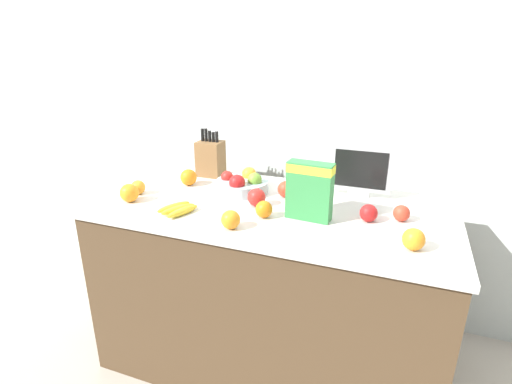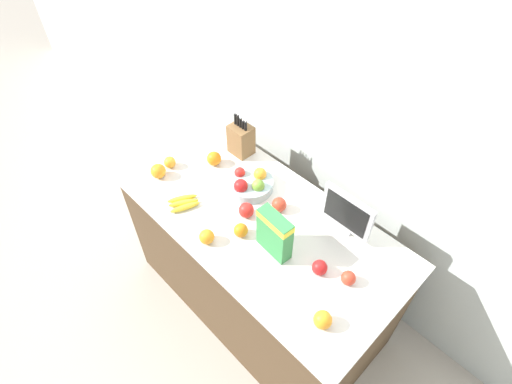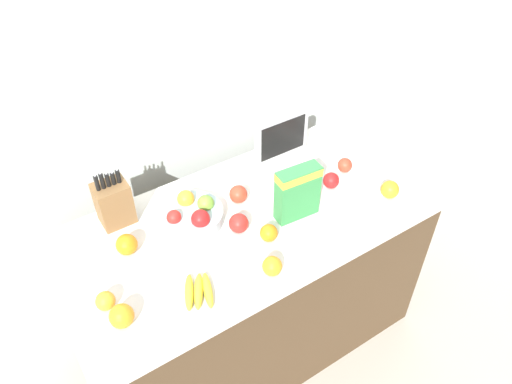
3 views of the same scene
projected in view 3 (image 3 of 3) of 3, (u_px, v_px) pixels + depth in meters
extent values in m
plane|color=#B2A899|center=(249.00, 334.00, 2.73)|extent=(14.00, 14.00, 0.00)
cube|color=silver|center=(173.00, 74.00, 2.25)|extent=(9.00, 0.06, 2.60)
cube|color=#4C3823|center=(248.00, 286.00, 2.45)|extent=(1.61, 0.77, 0.86)
cube|color=beige|center=(247.00, 222.00, 2.15)|extent=(1.64, 0.80, 0.03)
cube|color=brown|center=(114.00, 203.00, 2.08)|extent=(0.14, 0.12, 0.20)
cylinder|color=black|center=(97.00, 183.00, 1.97)|extent=(0.02, 0.02, 0.07)
cube|color=silver|center=(94.00, 173.00, 1.94)|extent=(0.01, 0.00, 0.03)
cylinder|color=black|center=(102.00, 181.00, 1.98)|extent=(0.02, 0.02, 0.07)
cube|color=silver|center=(100.00, 172.00, 1.95)|extent=(0.01, 0.00, 0.02)
cylinder|color=black|center=(108.00, 180.00, 1.99)|extent=(0.02, 0.02, 0.06)
cube|color=silver|center=(105.00, 171.00, 1.96)|extent=(0.01, 0.00, 0.03)
cylinder|color=black|center=(113.00, 179.00, 2.00)|extent=(0.02, 0.02, 0.05)
cube|color=silver|center=(111.00, 171.00, 1.98)|extent=(0.01, 0.00, 0.02)
cylinder|color=black|center=(118.00, 176.00, 2.01)|extent=(0.02, 0.02, 0.06)
cube|color=silver|center=(116.00, 168.00, 1.98)|extent=(0.01, 0.00, 0.03)
cube|color=#B7B7BC|center=(281.00, 158.00, 2.44)|extent=(0.10, 0.03, 0.03)
cube|color=#B7B7BC|center=(282.00, 137.00, 2.36)|extent=(0.29, 0.02, 0.22)
cube|color=black|center=(283.00, 138.00, 2.35)|extent=(0.25, 0.00, 0.18)
cube|color=#338442|center=(297.00, 193.00, 2.08)|extent=(0.19, 0.08, 0.25)
cube|color=yellow|center=(299.00, 175.00, 2.02)|extent=(0.20, 0.09, 0.04)
cylinder|color=#99B2B7|center=(192.00, 216.00, 2.12)|extent=(0.27, 0.27, 0.06)
sphere|color=#6B9E33|center=(206.00, 203.00, 2.12)|extent=(0.07, 0.07, 0.07)
sphere|color=orange|center=(186.00, 199.00, 2.14)|extent=(0.08, 0.08, 0.08)
sphere|color=red|center=(174.00, 217.00, 2.06)|extent=(0.06, 0.06, 0.06)
sphere|color=red|center=(201.00, 219.00, 2.05)|extent=(0.08, 0.08, 0.08)
ellipsoid|color=yellow|center=(208.00, 290.00, 1.84)|extent=(0.09, 0.17, 0.03)
ellipsoid|color=yellow|center=(198.00, 291.00, 1.84)|extent=(0.11, 0.16, 0.03)
ellipsoid|color=yellow|center=(189.00, 292.00, 1.84)|extent=(0.11, 0.16, 0.03)
sphere|color=red|center=(239.00, 223.00, 2.07)|extent=(0.08, 0.08, 0.08)
sphere|color=red|center=(238.00, 194.00, 2.20)|extent=(0.08, 0.08, 0.08)
sphere|color=red|center=(331.00, 181.00, 2.28)|extent=(0.07, 0.07, 0.07)
sphere|color=red|center=(345.00, 165.00, 2.37)|extent=(0.07, 0.07, 0.07)
sphere|color=orange|center=(272.00, 266.00, 1.90)|extent=(0.08, 0.08, 0.08)
sphere|color=orange|center=(269.00, 233.00, 2.03)|extent=(0.07, 0.07, 0.07)
sphere|color=orange|center=(122.00, 316.00, 1.73)|extent=(0.09, 0.09, 0.09)
sphere|color=orange|center=(127.00, 244.00, 1.98)|extent=(0.09, 0.09, 0.09)
sphere|color=orange|center=(105.00, 301.00, 1.78)|extent=(0.07, 0.07, 0.07)
sphere|color=orange|center=(390.00, 189.00, 2.23)|extent=(0.08, 0.08, 0.08)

